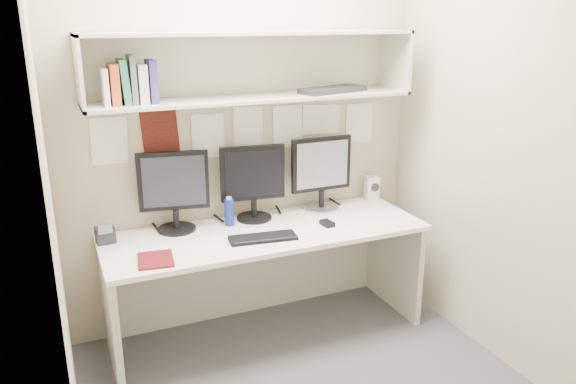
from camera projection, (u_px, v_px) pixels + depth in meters
name	position (u px, v px, depth m)	size (l,w,h in m)	color
wall_back	(245.00, 130.00, 3.64)	(2.40, 0.02, 2.60)	#B6A88B
wall_front	(441.00, 235.00, 1.89)	(2.40, 0.02, 2.60)	#B6A88B
wall_left	(50.00, 195.00, 2.31)	(0.02, 2.00, 2.60)	#B6A88B
wall_right	(500.00, 145.00, 3.22)	(0.02, 2.00, 2.60)	#B6A88B
desk	(266.00, 282.00, 3.61)	(2.00, 0.70, 0.73)	white
overhead_hutch	(251.00, 65.00, 3.39)	(2.00, 0.38, 0.40)	beige
pinned_papers	(245.00, 137.00, 3.65)	(1.92, 0.01, 0.48)	white
monitor_left	(174.00, 188.00, 3.42)	(0.43, 0.24, 0.50)	black
monitor_center	(253.00, 180.00, 3.62)	(0.42, 0.23, 0.49)	black
monitor_right	(321.00, 171.00, 3.80)	(0.43, 0.24, 0.50)	#A5A5AA
keyboard	(263.00, 238.00, 3.35)	(0.40, 0.14, 0.02)	black
mouse	(327.00, 223.00, 3.57)	(0.06, 0.10, 0.03)	black
speaker	(372.00, 188.00, 4.05)	(0.10, 0.11, 0.18)	silver
blue_bottle	(229.00, 212.00, 3.55)	(0.06, 0.06, 0.19)	navy
maroon_notebook	(156.00, 260.00, 3.06)	(0.19, 0.23, 0.01)	#590F13
desk_phone	(105.00, 235.00, 3.29)	(0.11, 0.11, 0.13)	black
book_stack	(130.00, 83.00, 3.07)	(0.29, 0.16, 0.26)	white
hutch_tray	(333.00, 90.00, 3.57)	(0.45, 0.17, 0.03)	black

